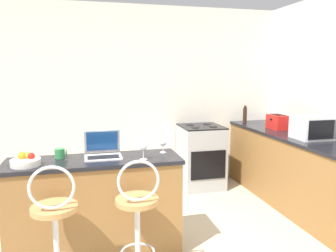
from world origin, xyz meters
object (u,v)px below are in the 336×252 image
object	(u,v)px
toaster	(277,122)
wine_glass_tall	(143,147)
fruit_bowl	(26,161)
mug_white	(274,120)
microwave	(315,127)
stove_range	(201,156)
wine_glass_short	(163,143)
pepper_mill	(245,115)
mug_green	(60,153)
bar_stool_near	(56,233)
bar_stool_far	(138,224)
laptop	(103,150)

from	to	relation	value
toaster	wine_glass_tall	xyz separation A→B (m)	(-2.03, -1.13, 0.02)
fruit_bowl	mug_white	distance (m)	3.63
microwave	toaster	world-z (taller)	microwave
stove_range	wine_glass_tall	size ratio (longest dim) A/B	5.76
wine_glass_short	stove_range	bearing A→B (deg)	57.63
microwave	pepper_mill	distance (m)	1.32
mug_green	pepper_mill	bearing A→B (deg)	30.37
fruit_bowl	wine_glass_short	xyz separation A→B (m)	(1.19, 0.15, 0.06)
wine_glass_short	microwave	bearing A→B (deg)	7.06
toaster	wine_glass_tall	size ratio (longest dim) A/B	1.87
stove_range	bar_stool_near	bearing A→B (deg)	-133.09
bar_stool_far	pepper_mill	world-z (taller)	pepper_mill
microwave	wine_glass_short	world-z (taller)	microwave
mug_green	wine_glass_short	distance (m)	0.94
microwave	stove_range	size ratio (longest dim) A/B	0.50
toaster	mug_green	world-z (taller)	toaster
bar_stool_far	mug_green	bearing A→B (deg)	135.60
toaster	stove_range	xyz separation A→B (m)	(-0.91, 0.49, -0.55)
laptop	mug_white	size ratio (longest dim) A/B	3.13
bar_stool_far	microwave	distance (m)	2.39
fruit_bowl	mug_green	bearing A→B (deg)	34.88
wine_glass_short	mug_green	bearing A→B (deg)	178.36
laptop	stove_range	xyz separation A→B (m)	(1.46, 1.41, -0.51)
fruit_bowl	wine_glass_short	world-z (taller)	wine_glass_short
bar_stool_near	mug_white	distance (m)	3.65
laptop	microwave	world-z (taller)	microwave
fruit_bowl	mug_green	world-z (taller)	fruit_bowl
toaster	pepper_mill	size ratio (longest dim) A/B	1.12
microwave	wine_glass_tall	bearing A→B (deg)	-168.15
bar_stool_far	toaster	distance (m)	2.66
toaster	mug_white	distance (m)	0.58
fruit_bowl	wine_glass_tall	distance (m)	0.97
laptop	fruit_bowl	size ratio (longest dim) A/B	1.38
mug_white	bar_stool_far	bearing A→B (deg)	-140.27
bar_stool_far	fruit_bowl	distance (m)	1.05
toaster	bar_stool_near	bearing A→B (deg)	-151.72
bar_stool_near	fruit_bowl	xyz separation A→B (m)	(-0.24, 0.41, 0.46)
mug_white	mug_green	bearing A→B (deg)	-154.84
bar_stool_near	mug_green	size ratio (longest dim) A/B	9.72
wine_glass_tall	wine_glass_short	world-z (taller)	wine_glass_tall
microwave	mug_white	xyz separation A→B (m)	(0.22, 1.21, -0.09)
bar_stool_near	microwave	world-z (taller)	microwave
bar_stool_far	bar_stool_near	bearing A→B (deg)	180.00
bar_stool_near	mug_green	bearing A→B (deg)	88.66
bar_stool_near	microwave	bearing A→B (deg)	15.76
wine_glass_tall	pepper_mill	world-z (taller)	pepper_mill
bar_stool_near	mug_green	xyz separation A→B (m)	(0.01, 0.59, 0.47)
fruit_bowl	wine_glass_short	distance (m)	1.21
microwave	wine_glass_short	size ratio (longest dim) A/B	3.40
toaster	mug_white	world-z (taller)	toaster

